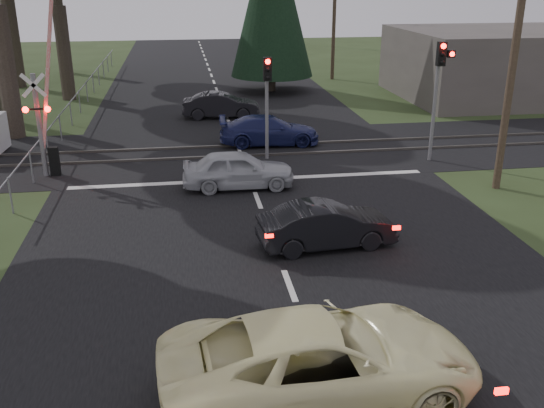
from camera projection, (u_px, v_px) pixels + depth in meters
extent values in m
plane|color=#293719|center=(290.00, 286.00, 14.69)|extent=(120.00, 120.00, 0.00)
cube|color=black|center=(245.00, 165.00, 23.93)|extent=(14.00, 100.00, 0.01)
cube|color=black|center=(240.00, 152.00, 25.78)|extent=(120.00, 8.00, 0.01)
cube|color=silver|center=(250.00, 179.00, 22.26)|extent=(13.00, 0.35, 0.00)
cube|color=#59544C|center=(242.00, 156.00, 25.02)|extent=(120.00, 0.12, 0.10)
cube|color=#59544C|center=(238.00, 146.00, 26.50)|extent=(120.00, 0.12, 0.10)
cylinder|color=slate|center=(40.00, 126.00, 22.02)|extent=(0.18, 0.18, 3.80)
cube|color=white|center=(33.00, 85.00, 21.39)|extent=(0.88, 0.03, 0.88)
cube|color=white|center=(33.00, 85.00, 21.39)|extent=(0.88, 0.03, 0.88)
cube|color=black|center=(37.00, 109.00, 21.71)|extent=(0.90, 0.06, 0.06)
sphere|color=#FF0C07|center=(25.00, 110.00, 21.60)|extent=(0.22, 0.22, 0.22)
sphere|color=#FF0C07|center=(47.00, 109.00, 21.70)|extent=(0.22, 0.22, 0.22)
cube|color=black|center=(54.00, 161.00, 22.55)|extent=(0.35, 0.25, 1.10)
cube|color=red|center=(48.00, 67.00, 21.35)|extent=(1.16, 0.10, 5.93)
cylinder|color=slate|center=(434.00, 114.00, 23.94)|extent=(0.14, 0.14, 3.80)
cube|color=black|center=(441.00, 54.00, 22.94)|extent=(0.32, 0.24, 0.90)
sphere|color=#FF0C07|center=(444.00, 46.00, 22.71)|extent=(0.20, 0.20, 0.20)
sphere|color=black|center=(443.00, 54.00, 22.82)|extent=(0.18, 0.18, 0.18)
sphere|color=black|center=(442.00, 62.00, 22.92)|extent=(0.18, 0.18, 0.18)
cube|color=black|center=(451.00, 54.00, 22.99)|extent=(0.28, 0.22, 0.28)
sphere|color=#FF0C07|center=(452.00, 54.00, 22.88)|extent=(0.18, 0.18, 0.18)
cylinder|color=slate|center=(267.00, 120.00, 24.24)|extent=(0.14, 0.14, 3.20)
cube|color=black|center=(267.00, 69.00, 23.35)|extent=(0.32, 0.24, 0.90)
sphere|color=#FF0C07|center=(268.00, 62.00, 23.12)|extent=(0.20, 0.20, 0.20)
sphere|color=black|center=(268.00, 70.00, 23.23)|extent=(0.18, 0.18, 0.18)
sphere|color=black|center=(268.00, 77.00, 23.33)|extent=(0.18, 0.18, 0.18)
cylinder|color=#4C3D2D|center=(514.00, 58.00, 19.83)|extent=(0.26, 0.26, 9.00)
cylinder|color=#4C3D2D|center=(334.00, 14.00, 42.01)|extent=(0.26, 0.26, 9.00)
cylinder|color=#4C3D2D|center=(277.00, 0.00, 65.11)|extent=(0.26, 0.26, 9.00)
cylinder|color=#473D33|center=(7.00, 74.00, 27.03)|extent=(0.83, 0.83, 5.85)
cylinder|color=#473D33|center=(64.00, 54.00, 35.57)|extent=(0.80, 0.80, 5.40)
cylinder|color=#473D33|center=(12.00, 35.00, 39.39)|extent=(0.89, 0.89, 6.75)
cylinder|color=#473D33|center=(61.00, 36.00, 45.46)|extent=(0.80, 0.80, 5.40)
cylinder|color=#473D33|center=(272.00, 75.00, 38.85)|extent=(0.50, 0.50, 2.00)
cube|color=#59514C|center=(517.00, 63.00, 36.84)|extent=(14.00, 10.00, 4.00)
imported|color=#FCF6B5|center=(321.00, 360.00, 10.56)|extent=(5.80, 2.99, 1.57)
imported|color=black|center=(327.00, 226.00, 16.61)|extent=(3.87, 1.66, 1.24)
imported|color=#ABAFB4|center=(238.00, 170.00, 21.22)|extent=(3.93, 1.65, 1.33)
imported|color=navy|center=(269.00, 130.00, 26.68)|extent=(4.46, 1.99, 1.27)
imported|color=black|center=(221.00, 105.00, 31.67)|extent=(4.08, 1.72, 1.31)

